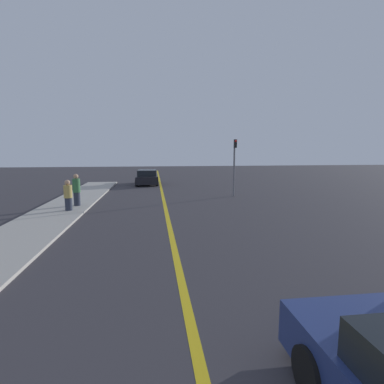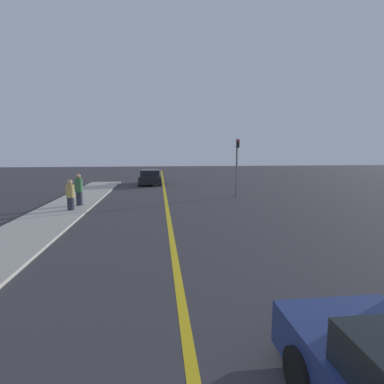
# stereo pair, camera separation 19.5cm
# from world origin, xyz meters

# --- Properties ---
(road_center_line) EXTENTS (0.20, 60.00, 0.01)m
(road_center_line) POSITION_xyz_m (0.00, 18.00, 0.00)
(road_center_line) COLOR gold
(road_center_line) RESTS_ON ground_plane
(sidewalk_left) EXTENTS (2.70, 31.47, 0.10)m
(sidewalk_left) POSITION_xyz_m (-5.43, 15.73, 0.05)
(sidewalk_left) COLOR #ADA89E
(sidewalk_left) RESTS_ON ground_plane
(car_ahead_center) EXTENTS (2.05, 3.90, 1.36)m
(car_ahead_center) POSITION_xyz_m (-1.18, 29.63, 0.65)
(car_ahead_center) COLOR black
(car_ahead_center) RESTS_ON ground_plane
(pedestrian_far_standing) EXTENTS (0.41, 0.41, 1.56)m
(pedestrian_far_standing) POSITION_xyz_m (-4.92, 17.78, 0.87)
(pedestrian_far_standing) COLOR #282D3D
(pedestrian_far_standing) RESTS_ON sidewalk_left
(pedestrian_by_sign) EXTENTS (0.41, 0.41, 1.75)m
(pedestrian_by_sign) POSITION_xyz_m (-4.82, 19.09, 0.97)
(pedestrian_by_sign) COLOR #282D3D
(pedestrian_by_sign) RESTS_ON sidewalk_left
(traffic_light) EXTENTS (0.18, 0.40, 3.84)m
(traffic_light) POSITION_xyz_m (4.80, 21.80, 2.37)
(traffic_light) COLOR slate
(traffic_light) RESTS_ON ground_plane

